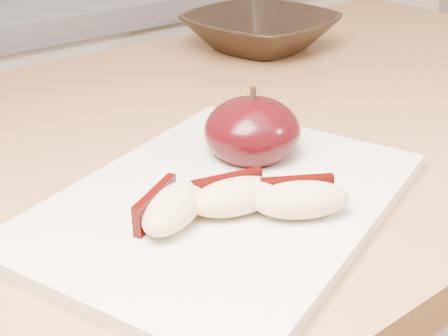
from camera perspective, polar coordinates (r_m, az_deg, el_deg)
cutting_board at (r=0.51m, az=0.00°, el=-3.14°), size 0.38×0.33×0.01m
apple_half at (r=0.57m, az=2.59°, el=3.36°), size 0.11×0.11×0.07m
apple_wedge_a at (r=0.47m, az=-4.80°, el=-3.57°), size 0.08×0.07×0.03m
apple_wedge_b at (r=0.48m, az=0.97°, el=-2.55°), size 0.08×0.05×0.03m
apple_wedge_c at (r=0.48m, az=7.00°, el=-2.80°), size 0.08×0.07×0.03m
bowl at (r=0.94m, az=3.33°, el=12.38°), size 0.24×0.24×0.05m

